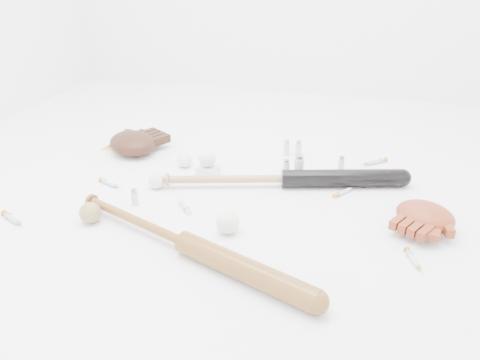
% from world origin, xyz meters
% --- Properties ---
extents(bat_dark, '(0.99, 0.35, 0.07)m').
position_xyz_m(bat_dark, '(0.18, 0.13, 0.04)').
color(bat_dark, black).
rests_on(bat_dark, ground).
extents(bat_wood, '(0.95, 0.42, 0.07)m').
position_xyz_m(bat_wood, '(-0.04, -0.40, 0.04)').
color(bat_wood, brown).
rests_on(bat_wood, ground).
extents(glove_dark, '(0.39, 0.39, 0.10)m').
position_xyz_m(glove_dark, '(-0.57, 0.29, 0.05)').
color(glove_dark, '#32190D').
rests_on(glove_dark, ground).
extents(glove_tan, '(0.33, 0.33, 0.09)m').
position_xyz_m(glove_tan, '(0.70, -0.04, 0.04)').
color(glove_tan, maroon).
rests_on(glove_tan, ground).
extents(trading_card, '(0.07, 0.09, 0.00)m').
position_xyz_m(trading_card, '(-0.70, 0.32, 0.00)').
color(trading_card, gold).
rests_on(trading_card, ground).
extents(pedestal, '(0.09, 0.09, 0.04)m').
position_xyz_m(pedestal, '(-0.15, 0.15, 0.02)').
color(pedestal, white).
rests_on(pedestal, ground).
extents(baseball_on_pedestal, '(0.07, 0.07, 0.07)m').
position_xyz_m(baseball_on_pedestal, '(-0.15, 0.15, 0.08)').
color(baseball_on_pedestal, white).
rests_on(baseball_on_pedestal, pedestal).
extents(baseball_left, '(0.07, 0.07, 0.07)m').
position_xyz_m(baseball_left, '(-0.31, -0.01, 0.03)').
color(baseball_left, white).
rests_on(baseball_left, ground).
extents(baseball_upper, '(0.07, 0.07, 0.07)m').
position_xyz_m(baseball_upper, '(-0.28, 0.20, 0.03)').
color(baseball_upper, white).
rests_on(baseball_upper, ground).
extents(baseball_mid, '(0.08, 0.08, 0.08)m').
position_xyz_m(baseball_mid, '(0.05, -0.25, 0.04)').
color(baseball_mid, white).
rests_on(baseball_mid, ground).
extents(baseball_aged, '(0.08, 0.08, 0.08)m').
position_xyz_m(baseball_aged, '(-0.43, -0.32, 0.04)').
color(baseball_aged, '#977849').
rests_on(baseball_aged, ground).
extents(syringe_0, '(0.14, 0.07, 0.02)m').
position_xyz_m(syringe_0, '(-0.51, -0.05, 0.01)').
color(syringe_0, '#ADBCC6').
rests_on(syringe_0, ground).
extents(syringe_1, '(0.12, 0.13, 0.02)m').
position_xyz_m(syringe_1, '(-0.16, -0.13, 0.01)').
color(syringe_1, '#ADBCC6').
rests_on(syringe_1, ground).
extents(syringe_2, '(0.10, 0.13, 0.02)m').
position_xyz_m(syringe_2, '(0.42, 0.13, 0.01)').
color(syringe_2, '#ADBCC6').
rests_on(syringe_2, ground).
extents(syringe_3, '(0.07, 0.14, 0.02)m').
position_xyz_m(syringe_3, '(0.66, -0.27, 0.01)').
color(syringe_3, '#ADBCC6').
rests_on(syringe_3, ground).
extents(syringe_4, '(0.15, 0.13, 0.02)m').
position_xyz_m(syringe_4, '(0.52, 0.45, 0.01)').
color(syringe_4, '#ADBCC6').
rests_on(syringe_4, ground).
extents(syringe_5, '(0.16, 0.09, 0.02)m').
position_xyz_m(syringe_5, '(-0.70, -0.39, 0.01)').
color(syringe_5, '#ADBCC6').
rests_on(syringe_5, ground).
extents(vial_0, '(0.03, 0.03, 0.07)m').
position_xyz_m(vial_0, '(0.13, 0.45, 0.04)').
color(vial_0, silver).
rests_on(vial_0, ground).
extents(vial_1, '(0.03, 0.03, 0.07)m').
position_xyz_m(vial_1, '(0.39, 0.34, 0.03)').
color(vial_1, silver).
rests_on(vial_1, ground).
extents(vial_2, '(0.03, 0.03, 0.07)m').
position_xyz_m(vial_2, '(0.17, 0.24, 0.04)').
color(vial_2, silver).
rests_on(vial_2, ground).
extents(vial_3, '(0.04, 0.04, 0.10)m').
position_xyz_m(vial_3, '(0.22, 0.24, 0.05)').
color(vial_3, silver).
rests_on(vial_3, ground).
extents(vial_4, '(0.03, 0.03, 0.07)m').
position_xyz_m(vial_4, '(-0.34, -0.16, 0.03)').
color(vial_4, silver).
rests_on(vial_4, ground).
extents(vial_5, '(0.03, 0.03, 0.08)m').
position_xyz_m(vial_5, '(0.19, 0.45, 0.04)').
color(vial_5, silver).
rests_on(vial_5, ground).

